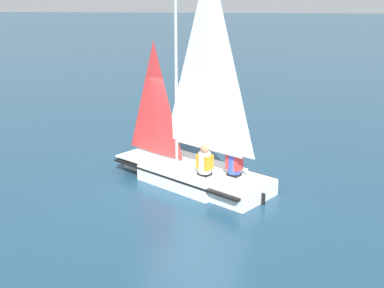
{
  "coord_description": "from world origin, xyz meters",
  "views": [
    {
      "loc": [
        -1.52,
        11.24,
        4.48
      ],
      "look_at": [
        0.0,
        0.0,
        0.99
      ],
      "focal_mm": 45.0,
      "sensor_mm": 36.0,
      "label": 1
    }
  ],
  "objects": [
    {
      "name": "ground_plane",
      "position": [
        0.0,
        0.0,
        0.0
      ],
      "size": [
        260.0,
        260.0,
        0.0
      ],
      "primitive_type": "plane",
      "color": "navy"
    },
    {
      "name": "sailor_crew",
      "position": [
        -1.08,
        0.47,
        0.62
      ],
      "size": [
        0.43,
        0.42,
        1.16
      ],
      "rotation": [
        0.0,
        0.0,
        5.69
      ],
      "color": "black",
      "rests_on": "ground_plane"
    },
    {
      "name": "sailboat_main",
      "position": [
        -0.03,
        0.02,
        0.72
      ],
      "size": [
        4.29,
        3.64,
        5.52
      ],
      "rotation": [
        0.0,
        0.0,
        5.69
      ],
      "color": "white",
      "rests_on": "ground_plane"
    },
    {
      "name": "sailor_helm",
      "position": [
        -0.38,
        0.53,
        0.62
      ],
      "size": [
        0.43,
        0.42,
        1.16
      ],
      "rotation": [
        0.0,
        0.0,
        5.69
      ],
      "color": "black",
      "rests_on": "ground_plane"
    }
  ]
}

